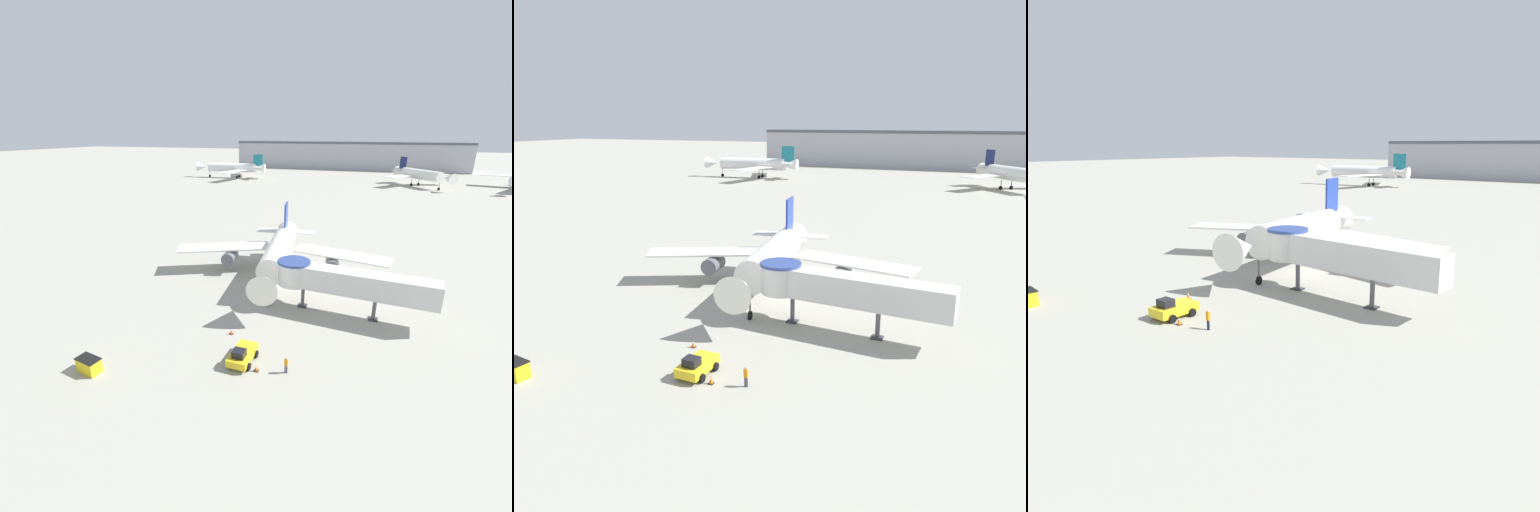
% 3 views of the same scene
% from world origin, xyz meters
% --- Properties ---
extents(ground_plane, '(800.00, 800.00, 0.00)m').
position_xyz_m(ground_plane, '(0.00, 0.00, 0.00)').
color(ground_plane, '#9E9B8E').
extents(main_airplane, '(33.03, 25.59, 9.95)m').
position_xyz_m(main_airplane, '(-1.77, 0.86, 4.20)').
color(main_airplane, white).
rests_on(main_airplane, ground_plane).
extents(jet_bridge, '(18.77, 4.64, 6.04)m').
position_xyz_m(jet_bridge, '(8.16, -7.20, 4.36)').
color(jet_bridge, silver).
rests_on(jet_bridge, ground_plane).
extents(pushback_tug_yellow, '(2.40, 3.83, 1.78)m').
position_xyz_m(pushback_tug_yellow, '(0.22, -19.89, 0.78)').
color(pushback_tug_yellow, yellow).
rests_on(pushback_tug_yellow, ground_plane).
extents(service_container_yellow, '(2.43, 1.64, 1.44)m').
position_xyz_m(service_container_yellow, '(-12.74, -25.80, 0.72)').
color(service_container_yellow, yellow).
rests_on(service_container_yellow, ground_plane).
extents(traffic_cone_near_nose, '(0.41, 0.41, 0.69)m').
position_xyz_m(traffic_cone_near_nose, '(-2.64, -15.74, 0.33)').
color(traffic_cone_near_nose, black).
rests_on(traffic_cone_near_nose, ground_plane).
extents(traffic_cone_apron_front, '(0.43, 0.43, 0.71)m').
position_xyz_m(traffic_cone_apron_front, '(1.96, -20.78, 0.34)').
color(traffic_cone_apron_front, black).
rests_on(traffic_cone_apron_front, ground_plane).
extents(ground_crew_marshaller, '(0.34, 0.22, 1.66)m').
position_xyz_m(ground_crew_marshaller, '(4.64, -20.13, 0.96)').
color(ground_crew_marshaller, '#1E2338').
rests_on(ground_crew_marshaller, ground_plane).
extents(background_jet_navy_tail, '(26.66, 27.36, 11.08)m').
position_xyz_m(background_jet_navy_tail, '(28.20, 109.63, 4.85)').
color(background_jet_navy_tail, white).
rests_on(background_jet_navy_tail, ground_plane).
extents(background_jet_teal_tail, '(34.39, 37.63, 11.19)m').
position_xyz_m(background_jet_teal_tail, '(-54.07, 111.38, 4.89)').
color(background_jet_teal_tail, white).
rests_on(background_jet_teal_tail, ground_plane).
extents(terminal_building, '(131.69, 21.07, 15.70)m').
position_xyz_m(terminal_building, '(-6.24, 175.00, 7.86)').
color(terminal_building, '#A8A8B2').
rests_on(terminal_building, ground_plane).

